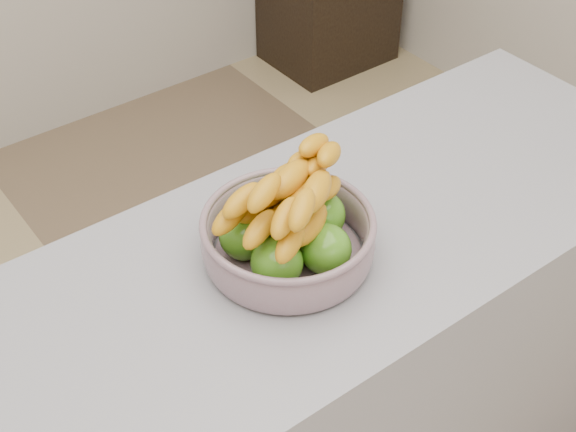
% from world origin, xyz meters
% --- Properties ---
extents(counter, '(2.00, 0.60, 0.90)m').
position_xyz_m(counter, '(0.00, 0.01, 0.45)').
color(counter, gray).
rests_on(counter, ground).
extents(fruit_bowl, '(0.32, 0.32, 0.20)m').
position_xyz_m(fruit_bowl, '(0.08, 0.01, 0.97)').
color(fruit_bowl, '#94A4B2').
rests_on(fruit_bowl, counter).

